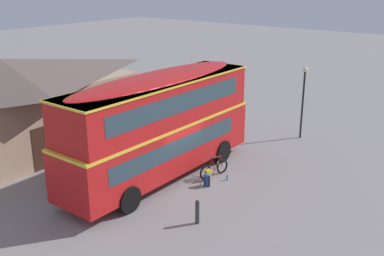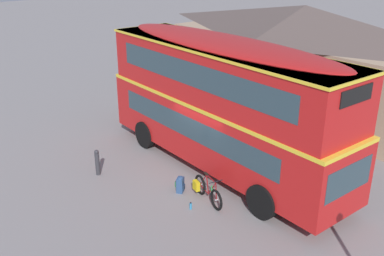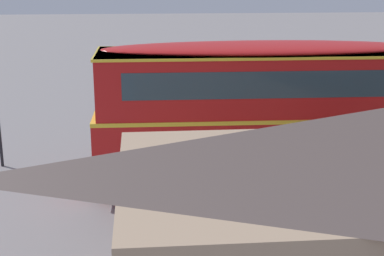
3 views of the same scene
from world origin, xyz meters
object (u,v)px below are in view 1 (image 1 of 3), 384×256
Objects in this scene: double_decker_bus at (160,122)px; touring_bicycle at (213,169)px; street_lamp at (303,94)px; backpack_on_ground at (207,180)px; water_bottle_green_metal at (201,186)px; kerb_bollard at (197,211)px; water_bottle_blue_sports at (227,178)px.

double_decker_bus is 3.30m from touring_bicycle.
backpack_on_ground is at bearing 176.43° from street_lamp.
water_bottle_green_metal is 0.05× the size of street_lamp.
double_decker_bus is at bearing 58.87° from kerb_bollard.
street_lamp is at bearing -3.94° from water_bottle_green_metal.
water_bottle_blue_sports is at bearing 17.42° from kerb_bollard.
double_decker_bus is at bearing 127.83° from touring_bicycle.
backpack_on_ground is at bearing -161.12° from touring_bicycle.
water_bottle_blue_sports is 4.04m from kerb_bollard.
street_lamp is 11.40m from kerb_bollard.
backpack_on_ground is 2.41× the size of water_bottle_blue_sports.
touring_bicycle is at bearing 10.79° from water_bottle_green_metal.
double_decker_bus is 10.76× the size of kerb_bollard.
kerb_bollard is (-3.76, -1.91, 0.13)m from touring_bicycle.
double_decker_bus is 48.05× the size of water_bottle_green_metal.
double_decker_bus is 2.56× the size of street_lamp.
street_lamp reaches higher than kerb_bollard.
water_bottle_green_metal is 2.99m from kerb_bollard.
water_bottle_blue_sports is at bearing -18.18° from water_bottle_green_metal.
touring_bicycle reaches higher than backpack_on_ground.
double_decker_bus is 4.93m from kerb_bollard.
water_bottle_blue_sports is 7.73m from street_lamp.
backpack_on_ground reaches higher than water_bottle_blue_sports.
street_lamp is at bearing -17.16° from double_decker_bus.
touring_bicycle is at bearing 26.94° from kerb_bollard.
touring_bicycle is 7.91× the size of water_bottle_green_metal.
water_bottle_green_metal is (0.15, -2.14, -2.54)m from double_decker_bus.
backpack_on_ground is at bearing -77.19° from double_decker_bus.
water_bottle_green_metal is 0.22× the size of kerb_bollard.
kerb_bollard is at bearing -150.51° from backpack_on_ground.
backpack_on_ground is 8.68m from street_lamp.
double_decker_bus is at bearing 94.08° from water_bottle_green_metal.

